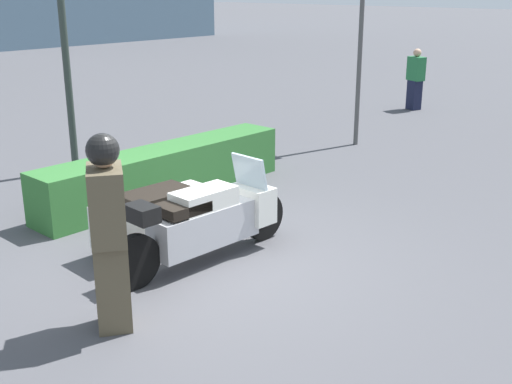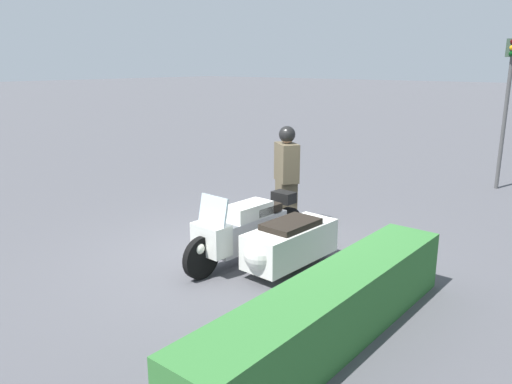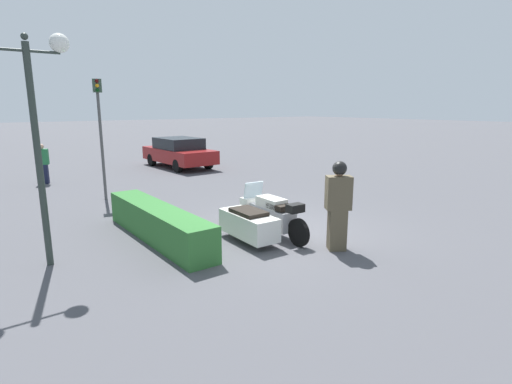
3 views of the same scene
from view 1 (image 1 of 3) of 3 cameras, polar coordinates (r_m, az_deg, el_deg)
name	(u,v)px [view 1 (image 1 of 3)]	position (r m, az deg, el deg)	size (l,w,h in m)	color
ground_plane	(219,266)	(7.41, -3.29, -6.59)	(160.00, 160.00, 0.00)	#4C4C51
police_motorcycle	(185,216)	(7.68, -6.35, -2.13)	(2.55, 1.36, 1.14)	black
officer_rider	(109,229)	(5.92, -12.97, -3.22)	(0.54, 0.59, 1.86)	brown
hedge_bush_curbside	(166,172)	(9.80, -8.04, 1.79)	(4.26, 0.69, 0.75)	#337033
traffic_light_near	(360,20)	(12.76, 9.26, 14.87)	(0.22, 0.29, 3.74)	#4C4C4C
pedestrian_bystander	(415,79)	(17.05, 13.98, 9.70)	(0.40, 0.50, 1.54)	#191E38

